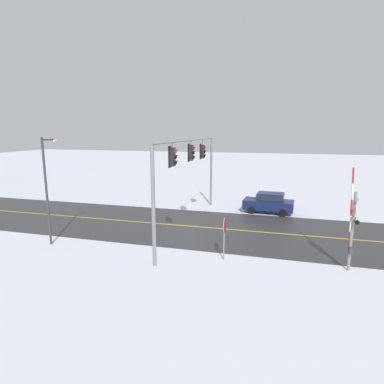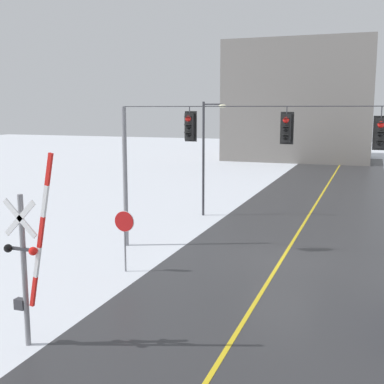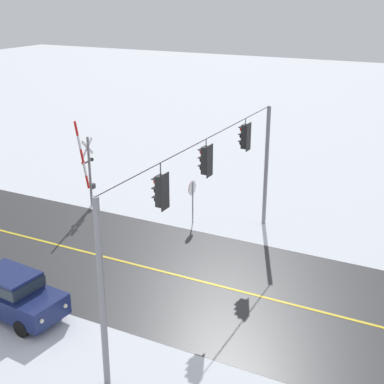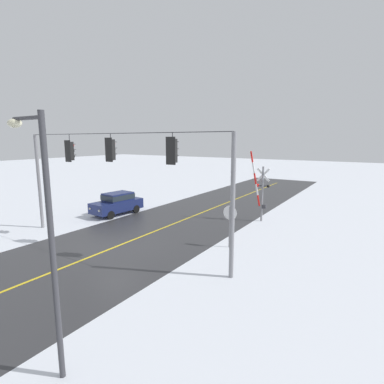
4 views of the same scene
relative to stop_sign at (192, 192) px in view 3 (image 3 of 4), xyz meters
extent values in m
plane|color=silver|center=(5.34, 3.35, -1.71)|extent=(160.00, 160.00, 0.00)
cube|color=#303033|center=(5.34, 9.35, -1.71)|extent=(9.00, 80.00, 0.01)
cube|color=gold|center=(5.34, 9.35, -1.70)|extent=(0.14, 72.00, 0.01)
cylinder|color=gray|center=(-1.66, 3.35, 1.39)|extent=(0.20, 0.20, 6.20)
cylinder|color=gray|center=(12.34, 3.35, 1.39)|extent=(0.20, 0.20, 6.20)
cylinder|color=#38383D|center=(5.34, 3.35, 4.49)|extent=(14.00, 0.04, 0.04)
cylinder|color=#38383D|center=(1.38, 3.35, 4.34)|extent=(0.04, 0.04, 0.28)
cube|color=black|center=(1.38, 3.35, 3.66)|extent=(0.34, 0.28, 1.08)
cube|color=black|center=(1.38, 3.51, 3.66)|extent=(0.52, 0.03, 1.26)
sphere|color=red|center=(1.38, 3.20, 3.98)|extent=(0.24, 0.24, 0.24)
cube|color=black|center=(1.38, 3.13, 4.07)|extent=(0.26, 0.16, 0.03)
sphere|color=black|center=(1.38, 3.20, 3.66)|extent=(0.24, 0.24, 0.24)
cube|color=black|center=(1.38, 3.13, 3.75)|extent=(0.26, 0.16, 0.03)
sphere|color=black|center=(1.38, 3.20, 3.34)|extent=(0.24, 0.24, 0.24)
cube|color=black|center=(1.38, 3.13, 3.43)|extent=(0.26, 0.16, 0.03)
cylinder|color=#38383D|center=(5.39, 3.35, 4.33)|extent=(0.04, 0.04, 0.30)
cube|color=black|center=(5.39, 3.35, 3.64)|extent=(0.34, 0.28, 1.08)
cube|color=black|center=(5.39, 3.51, 3.64)|extent=(0.52, 0.03, 1.26)
sphere|color=red|center=(5.39, 3.20, 3.96)|extent=(0.24, 0.24, 0.24)
cube|color=black|center=(5.39, 3.13, 4.05)|extent=(0.26, 0.16, 0.03)
sphere|color=black|center=(5.39, 3.20, 3.64)|extent=(0.24, 0.24, 0.24)
cube|color=black|center=(5.39, 3.13, 3.73)|extent=(0.26, 0.16, 0.03)
sphere|color=black|center=(5.39, 3.20, 3.32)|extent=(0.24, 0.24, 0.24)
cube|color=black|center=(5.39, 3.13, 3.41)|extent=(0.26, 0.16, 0.03)
cylinder|color=#38383D|center=(8.82, 3.35, 4.27)|extent=(0.04, 0.04, 0.44)
cube|color=black|center=(8.82, 3.35, 3.50)|extent=(0.34, 0.28, 1.08)
cube|color=black|center=(8.82, 3.51, 3.50)|extent=(0.52, 0.03, 1.26)
sphere|color=red|center=(8.82, 3.20, 3.82)|extent=(0.24, 0.24, 0.24)
cube|color=black|center=(8.82, 3.13, 3.91)|extent=(0.26, 0.16, 0.03)
sphere|color=black|center=(8.82, 3.20, 3.50)|extent=(0.24, 0.24, 0.24)
cube|color=black|center=(8.82, 3.13, 3.59)|extent=(0.26, 0.16, 0.03)
sphere|color=black|center=(8.82, 3.20, 3.18)|extent=(0.24, 0.24, 0.24)
cube|color=black|center=(8.82, 3.13, 3.27)|extent=(0.26, 0.16, 0.03)
cylinder|color=gray|center=(0.00, 0.02, -0.56)|extent=(0.07, 0.07, 2.30)
cylinder|color=#B71414|center=(0.00, -0.02, 0.24)|extent=(0.76, 0.03, 0.76)
cylinder|color=white|center=(0.00, 0.00, 0.24)|extent=(0.80, 0.01, 0.80)
cylinder|color=gray|center=(0.37, -6.22, 0.29)|extent=(0.14, 0.14, 4.00)
cube|color=white|center=(0.37, -6.27, 1.69)|extent=(0.98, 0.04, 0.98)
cube|color=white|center=(0.37, -6.27, 1.69)|extent=(0.98, 0.04, 0.98)
cube|color=#38383D|center=(0.37, -6.26, 0.89)|extent=(0.80, 0.06, 0.08)
sphere|color=black|center=(-0.01, -6.32, 0.89)|extent=(0.22, 0.22, 0.22)
sphere|color=red|center=(0.75, -6.32, 0.89)|extent=(0.22, 0.22, 0.22)
cube|color=red|center=(0.63, -6.22, -0.22)|extent=(0.26, 0.08, 0.81)
cube|color=white|center=(0.79, -6.22, 0.57)|extent=(0.26, 0.08, 0.81)
cube|color=red|center=(0.95, -6.22, 1.37)|extent=(0.26, 0.08, 0.81)
cube|color=white|center=(1.11, -6.22, 2.16)|extent=(0.26, 0.08, 0.81)
cube|color=red|center=(1.27, -6.22, 2.95)|extent=(0.26, 0.08, 0.81)
cube|color=#38383D|center=(0.19, -6.22, -0.61)|extent=(0.28, 0.20, 0.28)
cube|color=navy|center=(10.77, -1.95, -0.99)|extent=(2.10, 4.24, 0.80)
cube|color=navy|center=(10.76, -2.10, -0.29)|extent=(1.67, 2.25, 0.64)
cube|color=#232D38|center=(10.76, -2.10, -0.29)|extent=(1.71, 2.34, 0.40)
sphere|color=#EFEACC|center=(10.38, 0.16, -0.94)|extent=(0.16, 0.16, 0.16)
sphere|color=#EFEACC|center=(11.52, 0.06, -0.94)|extent=(0.16, 0.16, 0.16)
cylinder|color=black|center=(10.09, -0.62, -1.39)|extent=(0.27, 0.66, 0.64)
cylinder|color=black|center=(11.68, -0.76, -1.39)|extent=(0.27, 0.66, 0.64)
cylinder|color=black|center=(9.87, -3.15, -1.39)|extent=(0.27, 0.66, 0.64)
camera|label=1|loc=(-15.83, -2.54, 5.14)|focal=29.28mm
camera|label=2|loc=(8.57, -16.33, 4.39)|focal=46.88mm
camera|label=3|loc=(23.54, 12.06, 9.77)|focal=51.26mm
camera|label=4|loc=(-6.77, 14.56, 4.15)|focal=28.13mm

